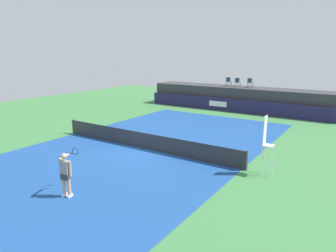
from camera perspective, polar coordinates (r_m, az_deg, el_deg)
ground_plane at (r=20.24m, az=0.65°, el=-2.05°), size 48.00×48.00×0.00m
court_inner at (r=17.91m, az=-4.60°, el=-4.20°), size 12.00×22.00×0.00m
sponsor_wall at (r=29.28m, az=11.93°, el=3.76°), size 18.00×0.22×1.20m
spectator_platform at (r=30.86m, az=13.24°, el=5.13°), size 18.00×2.80×2.20m
spectator_chair_far_left at (r=31.19m, az=11.32°, el=8.26°), size 0.44×0.44×0.89m
spectator_chair_left at (r=30.55m, az=12.95°, el=8.08°), size 0.44×0.44×0.89m
spectator_chair_center at (r=30.53m, az=15.16°, el=7.95°), size 0.47×0.47×0.89m
umpire_chair at (r=14.36m, az=17.98°, el=-2.76°), size 0.44×0.44×2.76m
tennis_net at (r=17.77m, az=-4.63°, el=-2.75°), size 12.40×0.02×0.95m
net_post_near at (r=22.03m, az=-17.42°, el=-0.05°), size 0.10×0.10×1.00m
net_post_far at (r=14.91m, az=14.58°, el=-6.30°), size 0.10×0.10×1.00m
tennis_player at (r=12.44m, az=-18.64°, el=-8.39°), size 0.89×1.11×1.77m
tennis_ball at (r=18.31m, az=2.95°, el=-3.65°), size 0.07×0.07×0.07m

